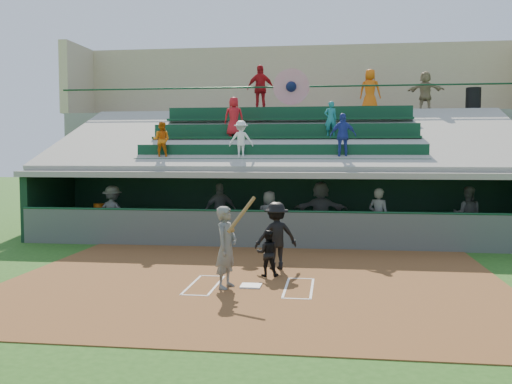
# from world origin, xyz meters

# --- Properties ---
(ground) EXTENTS (100.00, 100.00, 0.00)m
(ground) POSITION_xyz_m (0.00, 0.00, 0.00)
(ground) COLOR #214E15
(ground) RESTS_ON ground
(dirt_slab) EXTENTS (11.00, 9.00, 0.02)m
(dirt_slab) POSITION_xyz_m (0.00, 0.50, 0.01)
(dirt_slab) COLOR brown
(dirt_slab) RESTS_ON ground
(home_plate) EXTENTS (0.43, 0.43, 0.03)m
(home_plate) POSITION_xyz_m (0.00, 0.00, 0.04)
(home_plate) COLOR silver
(home_plate) RESTS_ON dirt_slab
(batters_box_chalk) EXTENTS (2.65, 1.85, 0.01)m
(batters_box_chalk) POSITION_xyz_m (0.00, 0.00, 0.02)
(batters_box_chalk) COLOR white
(batters_box_chalk) RESTS_ON dirt_slab
(dugout_floor) EXTENTS (16.00, 3.50, 0.04)m
(dugout_floor) POSITION_xyz_m (0.00, 6.75, 0.02)
(dugout_floor) COLOR gray
(dugout_floor) RESTS_ON ground
(concourse_slab) EXTENTS (20.00, 3.00, 4.60)m
(concourse_slab) POSITION_xyz_m (0.00, 13.50, 2.30)
(concourse_slab) COLOR gray
(concourse_slab) RESTS_ON ground
(grandstand) EXTENTS (20.40, 10.40, 7.80)m
(grandstand) POSITION_xyz_m (-0.01, 10.51, 2.26)
(grandstand) COLOR #505650
(grandstand) RESTS_ON ground
(batter_at_plate) EXTENTS (0.91, 0.78, 1.95)m
(batter_at_plate) POSITION_xyz_m (-0.50, -0.17, 0.90)
(batter_at_plate) COLOR #535550
(batter_at_plate) RESTS_ON dirt_slab
(catcher) EXTENTS (0.55, 0.45, 1.07)m
(catcher) POSITION_xyz_m (0.24, 1.08, 0.56)
(catcher) COLOR black
(catcher) RESTS_ON dirt_slab
(home_umpire) EXTENTS (1.22, 0.98, 1.65)m
(home_umpire) POSITION_xyz_m (0.36, 1.90, 0.84)
(home_umpire) COLOR black
(home_umpire) RESTS_ON dirt_slab
(dugout_bench) EXTENTS (13.41, 1.45, 0.40)m
(dugout_bench) POSITION_xyz_m (0.05, 7.87, 0.24)
(dugout_bench) COLOR olive
(dugout_bench) RESTS_ON dugout_floor
(white_table) EXTENTS (1.03, 0.92, 0.74)m
(white_table) POSITION_xyz_m (-6.15, 6.51, 0.41)
(white_table) COLOR white
(white_table) RESTS_ON dugout_floor
(water_cooler) EXTENTS (0.37, 0.37, 0.37)m
(water_cooler) POSITION_xyz_m (-6.14, 6.52, 0.96)
(water_cooler) COLOR #D95C0C
(water_cooler) RESTS_ON white_table
(dugout_player_a) EXTENTS (1.19, 0.78, 1.74)m
(dugout_player_a) POSITION_xyz_m (-5.50, 6.11, 0.91)
(dugout_player_a) COLOR #60625D
(dugout_player_a) RESTS_ON dugout_floor
(dugout_player_b) EXTENTS (1.16, 0.84, 1.83)m
(dugout_player_b) POSITION_xyz_m (-1.95, 6.54, 0.95)
(dugout_player_b) COLOR #535651
(dugout_player_b) RESTS_ON dugout_floor
(dugout_player_c) EXTENTS (0.84, 0.58, 1.63)m
(dugout_player_c) POSITION_xyz_m (-0.24, 5.86, 0.86)
(dugout_player_c) COLOR #5E615B
(dugout_player_c) RESTS_ON dugout_floor
(dugout_player_d) EXTENTS (1.78, 0.62, 1.90)m
(dugout_player_d) POSITION_xyz_m (1.35, 6.71, 0.99)
(dugout_player_d) COLOR #5D605A
(dugout_player_d) RESTS_ON dugout_floor
(dugout_player_e) EXTENTS (0.77, 0.69, 1.77)m
(dugout_player_e) POSITION_xyz_m (3.12, 5.66, 0.92)
(dugout_player_e) COLOR #5D605A
(dugout_player_e) RESTS_ON dugout_floor
(dugout_player_f) EXTENTS (0.99, 0.85, 1.78)m
(dugout_player_f) POSITION_xyz_m (5.94, 6.66, 0.93)
(dugout_player_f) COLOR #525550
(dugout_player_f) RESTS_ON dugout_floor
(trash_bin) EXTENTS (0.60, 0.60, 0.90)m
(trash_bin) POSITION_xyz_m (7.37, 12.38, 5.05)
(trash_bin) COLOR black
(trash_bin) RESTS_ON concourse_slab
(concourse_staff_a) EXTENTS (1.28, 0.86, 2.02)m
(concourse_staff_a) POSITION_xyz_m (-1.36, 12.61, 5.61)
(concourse_staff_a) COLOR #B11418
(concourse_staff_a) RESTS_ON concourse_slab
(concourse_staff_b) EXTENTS (0.99, 0.75, 1.83)m
(concourse_staff_b) POSITION_xyz_m (3.30, 13.16, 5.52)
(concourse_staff_b) COLOR orange
(concourse_staff_b) RESTS_ON concourse_slab
(concourse_staff_c) EXTENTS (1.56, 0.84, 1.60)m
(concourse_staff_c) POSITION_xyz_m (5.50, 12.51, 5.40)
(concourse_staff_c) COLOR tan
(concourse_staff_c) RESTS_ON concourse_slab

